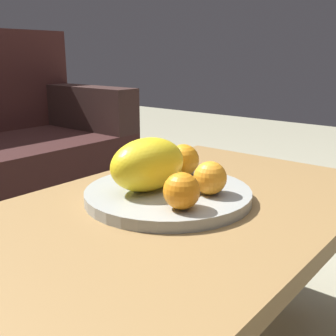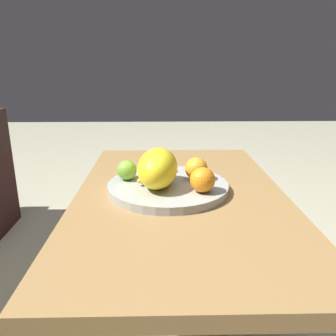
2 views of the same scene
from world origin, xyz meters
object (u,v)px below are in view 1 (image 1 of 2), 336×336
(apple_front, at_px, (137,163))
(melon_large_front, at_px, (148,164))
(fruit_bowl, at_px, (168,194))
(banana_bunch, at_px, (159,174))
(orange_left, at_px, (183,160))
(orange_right, at_px, (210,178))
(coffee_table, at_px, (175,227))
(orange_front, at_px, (182,191))

(apple_front, bearing_deg, melon_large_front, -124.36)
(fruit_bowl, xyz_separation_m, banana_bunch, (0.01, 0.04, 0.04))
(orange_left, bearing_deg, orange_right, -120.27)
(orange_left, bearing_deg, melon_large_front, -176.33)
(melon_large_front, bearing_deg, apple_front, 55.64)
(fruit_bowl, relative_size, orange_right, 5.17)
(banana_bunch, bearing_deg, orange_left, 3.00)
(coffee_table, relative_size, apple_front, 16.74)
(orange_left, xyz_separation_m, apple_front, (-0.07, 0.09, -0.01))
(fruit_bowl, xyz_separation_m, apple_front, (0.04, 0.13, 0.04))
(orange_right, bearing_deg, fruit_bowl, 109.47)
(orange_right, distance_m, banana_bunch, 0.13)
(orange_left, relative_size, orange_right, 1.09)
(fruit_bowl, height_order, melon_large_front, melon_large_front)
(fruit_bowl, relative_size, melon_large_front, 2.01)
(melon_large_front, bearing_deg, fruit_bowl, -45.17)
(apple_front, bearing_deg, banana_bunch, -104.99)
(fruit_bowl, bearing_deg, orange_left, 20.42)
(orange_right, height_order, banana_bunch, orange_right)
(orange_front, bearing_deg, apple_front, 63.70)
(orange_left, bearing_deg, orange_front, -143.30)
(orange_left, height_order, banana_bunch, orange_left)
(coffee_table, height_order, melon_large_front, melon_large_front)
(fruit_bowl, xyz_separation_m, orange_left, (0.11, 0.04, 0.05))
(orange_front, xyz_separation_m, orange_left, (0.19, 0.14, 0.00))
(orange_left, bearing_deg, coffee_table, -148.81)
(coffee_table, distance_m, fruit_bowl, 0.08)
(fruit_bowl, xyz_separation_m, orange_right, (0.03, -0.09, 0.05))
(coffee_table, distance_m, apple_front, 0.21)
(melon_large_front, xyz_separation_m, apple_front, (0.07, 0.10, -0.03))
(orange_front, bearing_deg, banana_bunch, 56.74)
(melon_large_front, relative_size, banana_bunch, 1.20)
(banana_bunch, bearing_deg, orange_right, -80.41)
(orange_front, xyz_separation_m, banana_bunch, (0.09, 0.13, -0.01))
(fruit_bowl, relative_size, orange_front, 5.10)
(coffee_table, relative_size, orange_right, 14.61)
(coffee_table, relative_size, fruit_bowl, 2.83)
(orange_front, relative_size, orange_left, 0.93)
(coffee_table, distance_m, orange_right, 0.13)
(coffee_table, bearing_deg, melon_large_front, 98.03)
(apple_front, height_order, banana_bunch, apple_front)
(fruit_bowl, relative_size, banana_bunch, 2.42)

